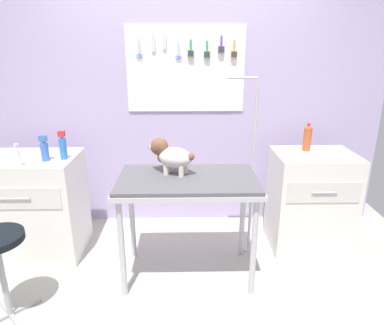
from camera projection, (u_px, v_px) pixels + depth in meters
ground at (178, 300)px, 2.53m from camera, size 4.40×4.00×0.04m
rear_wall_panel at (179, 110)px, 3.37m from camera, size 4.00×0.11×2.30m
grooming_table at (188, 188)px, 2.57m from camera, size 1.06×0.62×0.83m
grooming_arm at (251, 176)px, 2.90m from camera, size 0.30×0.11×1.53m
dog at (170, 155)px, 2.58m from camera, size 0.36×0.26×0.27m
counter_left at (34, 206)px, 2.98m from camera, size 0.80×0.58×0.89m
cabinet_right at (310, 201)px, 3.07m from camera, size 0.68×0.54×0.88m
shampoo_bottle at (17, 157)px, 2.60m from camera, size 0.05×0.05×0.18m
spray_bottle_tall at (45, 150)px, 2.72m from camera, size 0.06×0.06×0.21m
spray_bottle_short at (63, 147)px, 2.75m from camera, size 0.06×0.06×0.23m
soda_bottle at (307, 138)px, 2.99m from camera, size 0.07×0.07×0.24m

